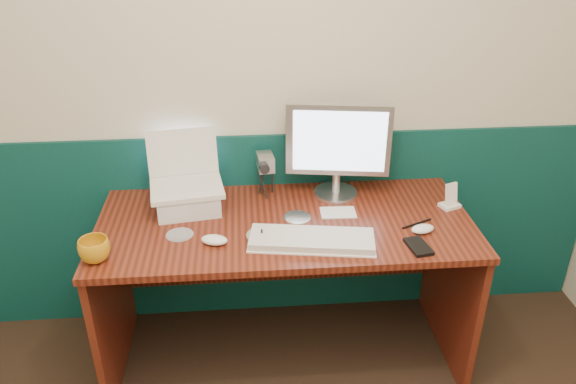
{
  "coord_description": "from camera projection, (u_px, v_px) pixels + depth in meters",
  "views": [
    {
      "loc": [
        -0.01,
        -0.67,
        1.98
      ],
      "look_at": [
        0.15,
        1.23,
        0.97
      ],
      "focal_mm": 35.0,
      "sensor_mm": 36.0,
      "label": 1
    }
  ],
  "objects": [
    {
      "name": "pda",
      "position": [
        418.0,
        247.0,
        2.21
      ],
      "size": [
        0.1,
        0.14,
        0.01
      ],
      "primitive_type": "cube",
      "rotation": [
        0.0,
        0.0,
        0.17
      ],
      "color": "black",
      "rests_on": "desk"
    },
    {
      "name": "music_player",
      "position": [
        451.0,
        194.0,
        2.47
      ],
      "size": [
        0.06,
        0.05,
        0.1
      ],
      "primitive_type": "cube",
      "rotation": [
        -0.17,
        0.0,
        0.37
      ],
      "color": "white",
      "rests_on": "dock"
    },
    {
      "name": "cd_spindle",
      "position": [
        262.0,
        237.0,
        2.25
      ],
      "size": [
        0.13,
        0.13,
        0.03
      ],
      "primitive_type": "cylinder",
      "color": "#B0B7C1",
      "rests_on": "desk"
    },
    {
      "name": "laptop",
      "position": [
        184.0,
        164.0,
        2.38
      ],
      "size": [
        0.34,
        0.28,
        0.26
      ],
      "primitive_type": null,
      "rotation": [
        0.0,
        0.0,
        0.15
      ],
      "color": "silver",
      "rests_on": "laptop_riser"
    },
    {
      "name": "keyboard",
      "position": [
        312.0,
        240.0,
        2.23
      ],
      "size": [
        0.51,
        0.24,
        0.03
      ],
      "primitive_type": "cube",
      "rotation": [
        0.0,
        0.0,
        -0.15
      ],
      "color": "silver",
      "rests_on": "desk"
    },
    {
      "name": "cd_loose_b",
      "position": [
        297.0,
        217.0,
        2.42
      ],
      "size": [
        0.12,
        0.12,
        0.0
      ],
      "primitive_type": "cylinder",
      "color": "silver",
      "rests_on": "desk"
    },
    {
      "name": "back_wall",
      "position": [
        245.0,
        82.0,
        2.47
      ],
      "size": [
        3.5,
        0.04,
        2.5
      ],
      "primitive_type": "cube",
      "color": "beige",
      "rests_on": "ground"
    },
    {
      "name": "laptop_riser",
      "position": [
        188.0,
        200.0,
        2.46
      ],
      "size": [
        0.3,
        0.26,
        0.09
      ],
      "primitive_type": "cube",
      "rotation": [
        0.0,
        0.0,
        0.15
      ],
      "color": "silver",
      "rests_on": "desk"
    },
    {
      "name": "cd_loose_a",
      "position": [
        180.0,
        235.0,
        2.29
      ],
      "size": [
        0.11,
        0.11,
        0.0
      ],
      "primitive_type": "cylinder",
      "color": "silver",
      "rests_on": "desk"
    },
    {
      "name": "wainscot",
      "position": [
        250.0,
        229.0,
        2.81
      ],
      "size": [
        3.48,
        0.02,
        1.0
      ],
      "primitive_type": "cube",
      "color": "#07342F",
      "rests_on": "ground"
    },
    {
      "name": "papers",
      "position": [
        338.0,
        213.0,
        2.45
      ],
      "size": [
        0.16,
        0.11,
        0.0
      ],
      "primitive_type": "cube",
      "rotation": [
        0.0,
        0.0,
        -0.03
      ],
      "color": "white",
      "rests_on": "desk"
    },
    {
      "name": "mouse_right",
      "position": [
        423.0,
        229.0,
        2.3
      ],
      "size": [
        0.11,
        0.08,
        0.03
      ],
      "primitive_type": "ellipsoid",
      "rotation": [
        0.0,
        0.0,
        0.24
      ],
      "color": "white",
      "rests_on": "desk"
    },
    {
      "name": "dock",
      "position": [
        449.0,
        205.0,
        2.5
      ],
      "size": [
        0.1,
        0.09,
        0.02
      ],
      "primitive_type": "cube",
      "rotation": [
        0.0,
        0.0,
        0.37
      ],
      "color": "white",
      "rests_on": "desk"
    },
    {
      "name": "camcorder",
      "position": [
        266.0,
        177.0,
        2.56
      ],
      "size": [
        0.1,
        0.13,
        0.19
      ],
      "primitive_type": null,
      "rotation": [
        0.0,
        0.0,
        0.11
      ],
      "color": "#A9A9AE",
      "rests_on": "desk"
    },
    {
      "name": "mug",
      "position": [
        94.0,
        250.0,
        2.11
      ],
      "size": [
        0.15,
        0.15,
        0.09
      ],
      "primitive_type": "imported",
      "rotation": [
        0.0,
        0.0,
        0.28
      ],
      "color": "#C58812",
      "rests_on": "desk"
    },
    {
      "name": "mouse_left",
      "position": [
        214.0,
        240.0,
        2.23
      ],
      "size": [
        0.12,
        0.09,
        0.04
      ],
      "primitive_type": "ellipsoid",
      "rotation": [
        0.0,
        0.0,
        -0.27
      ],
      "color": "white",
      "rests_on": "desk"
    },
    {
      "name": "pen",
      "position": [
        417.0,
        224.0,
        2.37
      ],
      "size": [
        0.14,
        0.07,
        0.01
      ],
      "primitive_type": "cylinder",
      "rotation": [
        0.0,
        1.57,
        0.42
      ],
      "color": "black",
      "rests_on": "desk"
    },
    {
      "name": "desk",
      "position": [
        285.0,
        291.0,
        2.57
      ],
      "size": [
        1.6,
        0.7,
        0.75
      ],
      "primitive_type": "cube",
      "color": "#3E170B",
      "rests_on": "ground"
    },
    {
      "name": "monitor",
      "position": [
        338.0,
        149.0,
        2.49
      ],
      "size": [
        0.48,
        0.2,
        0.46
      ],
      "primitive_type": null,
      "rotation": [
        0.0,
        0.0,
        -0.15
      ],
      "color": "silver",
      "rests_on": "desk"
    }
  ]
}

